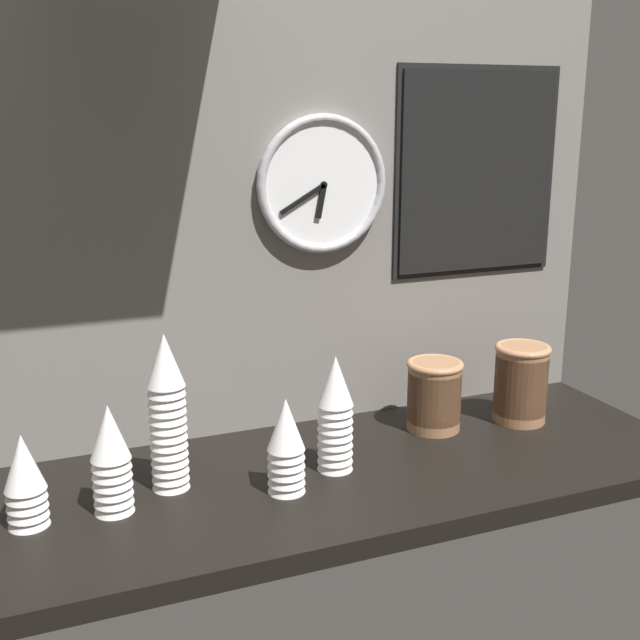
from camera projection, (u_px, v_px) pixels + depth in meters
ground_plane at (318, 479)px, 1.62m from camera, size 1.60×0.56×0.04m
wall_tiled_back at (271, 195)px, 1.72m from camera, size 1.60×0.03×1.05m
cup_stack_center_left at (168, 412)px, 1.50m from camera, size 0.07×0.07×0.31m
cup_stack_center at (286, 446)px, 1.50m from camera, size 0.07×0.07×0.19m
cup_stack_center_right at (335, 414)px, 1.59m from camera, size 0.07×0.07×0.24m
cup_stack_far_left at (25, 481)px, 1.38m from camera, size 0.07×0.07×0.17m
cup_stack_left at (111, 459)px, 1.42m from camera, size 0.07×0.07×0.20m
bowl_stack_right at (434, 394)px, 1.80m from camera, size 0.13×0.13×0.16m
bowl_stack_far_right at (521, 382)px, 1.85m from camera, size 0.13×0.13×0.18m
wall_clock at (322, 184)px, 1.72m from camera, size 0.30×0.03×0.30m
menu_board at (477, 172)px, 1.87m from camera, size 0.43×0.01×0.48m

